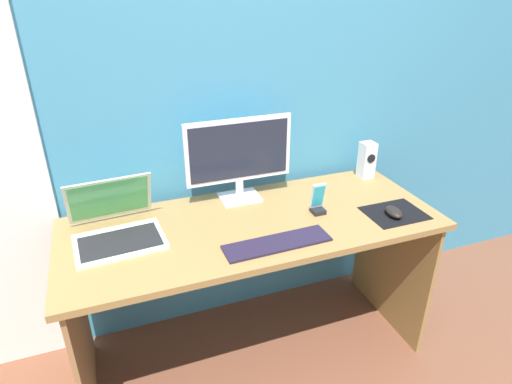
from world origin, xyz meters
The scene contains 10 objects.
ground_plane centered at (0.00, 0.00, 0.00)m, with size 8.00×8.00×0.00m, color brown.
wall_back centered at (0.00, 0.38, 1.25)m, with size 6.00×0.04×2.50m, color teal.
desk centered at (0.00, 0.00, 0.59)m, with size 1.58×0.63×0.74m.
monitor centered at (0.01, 0.22, 0.95)m, with size 0.48×0.14×0.38m.
speaker_right centered at (0.69, 0.23, 0.83)m, with size 0.07×0.07×0.18m.
laptop centered at (-0.54, 0.07, 0.78)m, with size 0.36×0.35×0.22m.
keyboard_external centered at (0.03, -0.19, 0.74)m, with size 0.42×0.12×0.01m, color #221A30.
mousepad centered at (0.60, -0.15, 0.74)m, with size 0.25×0.20×0.00m, color black.
mouse centered at (0.58, -0.17, 0.76)m, with size 0.06×0.10×0.04m, color black.
phone_in_dock centered at (0.29, -0.02, 0.79)m, with size 0.06×0.05×0.14m.
Camera 1 is at (-0.54, -1.47, 1.66)m, focal length 30.36 mm.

